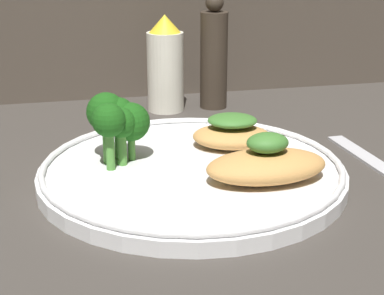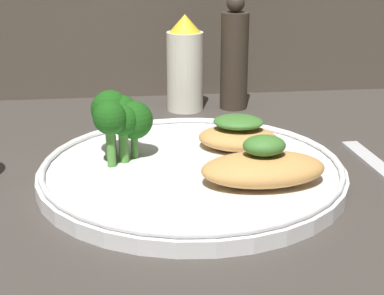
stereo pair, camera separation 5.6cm
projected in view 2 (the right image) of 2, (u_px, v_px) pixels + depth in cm
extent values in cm
cube|color=#3D3833|center=(192.00, 185.00, 57.07)|extent=(180.00, 180.00, 1.00)
cylinder|color=white|center=(192.00, 174.00, 56.66)|extent=(29.42, 29.42, 1.40)
torus|color=white|center=(192.00, 164.00, 56.31)|extent=(28.82, 28.82, 0.60)
ellipsoid|color=tan|center=(263.00, 169.00, 52.29)|extent=(11.31, 6.49, 2.73)
ellipsoid|color=#3D752D|center=(264.00, 145.00, 51.52)|extent=(3.89, 3.14, 1.76)
ellipsoid|color=tan|center=(238.00, 138.00, 61.02)|extent=(9.41, 7.77, 2.23)
ellipsoid|color=#3D752D|center=(238.00, 122.00, 60.42)|extent=(6.01, 5.25, 1.29)
cylinder|color=#4C8E38|center=(135.00, 145.00, 58.40)|extent=(0.72, 0.72, 2.60)
sphere|color=#195114|center=(134.00, 120.00, 57.50)|extent=(3.79, 3.79, 3.79)
cylinder|color=#4C8E38|center=(123.00, 140.00, 58.82)|extent=(0.89, 0.89, 3.35)
sphere|color=#195114|center=(122.00, 112.00, 57.84)|extent=(3.39, 3.39, 3.39)
cylinder|color=#4C8E38|center=(112.00, 139.00, 58.91)|extent=(0.81, 0.81, 3.44)
sphere|color=#195114|center=(110.00, 110.00, 57.85)|extent=(3.86, 3.86, 3.86)
cylinder|color=#4C8E38|center=(110.00, 143.00, 57.70)|extent=(0.73, 0.73, 3.42)
sphere|color=#195114|center=(108.00, 118.00, 56.83)|extent=(2.42, 2.42, 2.42)
cylinder|color=#4C8E38|center=(111.00, 148.00, 56.02)|extent=(0.84, 0.84, 3.78)
sphere|color=#195114|center=(110.00, 118.00, 54.99)|extent=(3.19, 3.19, 3.19)
cylinder|color=#4C8E38|center=(124.00, 146.00, 57.16)|extent=(0.90, 0.90, 3.25)
sphere|color=#195114|center=(123.00, 120.00, 56.25)|extent=(2.93, 2.93, 2.93)
cylinder|color=silver|center=(185.00, 72.00, 78.10)|extent=(4.85, 4.85, 10.45)
cone|color=yellow|center=(185.00, 23.00, 75.92)|extent=(4.12, 4.12, 2.30)
cylinder|color=#382D23|center=(234.00, 61.00, 78.43)|extent=(3.67, 3.67, 12.87)
sphere|color=#382D23|center=(236.00, 3.00, 75.82)|extent=(2.39, 2.39, 2.39)
cube|color=silver|center=(383.00, 168.00, 59.05)|extent=(2.49, 16.75, 0.60)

